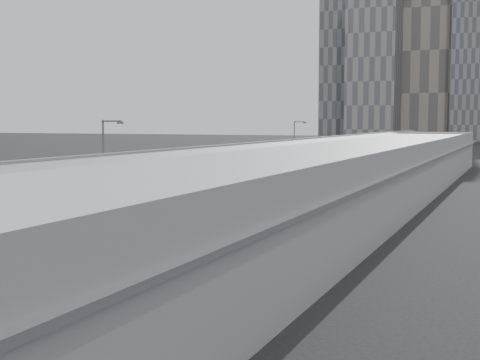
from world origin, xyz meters
The scene contains 19 objects.
sidewalk centered at (9.00, 55.00, 0.06)m, with size 10.00×170.00×0.12m, color gray.
lane_line centered at (-1.50, 55.00, 0.01)m, with size 0.12×160.00×0.02m, color gold.
depot centered at (12.99, 55.00, 3.51)m, with size 12.45×160.40×7.20m.
skyline centered at (-2.90, 324.16, 50.85)m, with size 145.00×64.00×120.00m.
bus_2 centered at (2.26, 33.31, 1.72)m, with size 3.51×14.04×4.07m.
bus_3 centered at (2.42, 47.60, 1.57)m, with size 3.57×12.85×3.71m.
bus_4 centered at (2.48, 63.79, 1.61)m, with size 3.97×13.27×3.82m.
bus_5 centered at (2.31, 74.54, 1.54)m, with size 3.76×12.67×3.65m.
bus_6 centered at (2.03, 90.30, 1.59)m, with size 3.04×12.95×3.76m.
bus_7 centered at (1.61, 105.84, 1.64)m, with size 3.11×13.36×3.88m.
bus_8 centered at (2.36, 116.19, 1.63)m, with size 2.95×13.25×3.87m.
bus_9 centered at (2.78, 131.31, 1.62)m, with size 3.38×13.23×3.83m.
tree_1 centered at (5.55, 28.80, 3.63)m, with size 2.51×2.51×4.90m.
tree_2 centered at (5.74, 54.52, 3.81)m, with size 2.13×2.13×4.90m.
tree_3 centered at (5.90, 80.64, 3.10)m, with size 1.81×1.81×4.03m.
street_lamp_near centered at (-3.53, 42.37, 5.23)m, with size 2.04×0.22×9.08m.
street_lamp_far centered at (-4.67, 95.70, 5.17)m, with size 2.04×0.22×8.96m.
shipping_container centered at (-5.18, 108.32, 1.26)m, with size 2.28×5.69×2.51m, color #123C1A.
suv centered at (-3.97, 132.91, 0.75)m, with size 2.49×5.39×1.50m, color black.
Camera 1 is at (28.28, -3.97, 8.97)m, focal length 50.00 mm.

